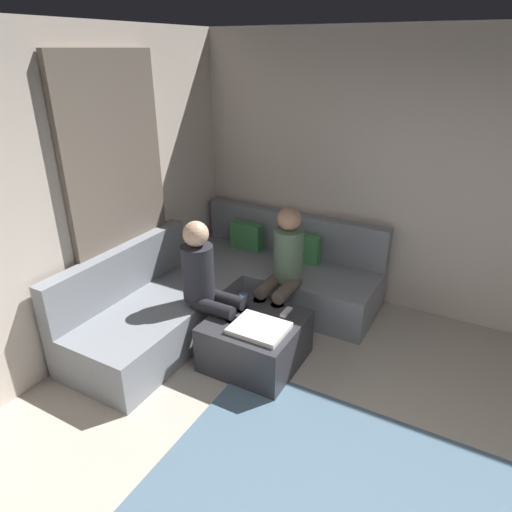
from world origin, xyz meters
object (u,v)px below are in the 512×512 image
at_px(person_on_couch_back, 284,266).
at_px(person_on_couch_side, 208,282).
at_px(ottoman, 256,341).
at_px(sectional_couch, 229,289).
at_px(coffee_mug, 244,299).
at_px(game_remote, 286,312).

distance_m(person_on_couch_back, person_on_couch_side, 0.75).
xyz_separation_m(ottoman, person_on_couch_side, (-0.47, -0.01, 0.45)).
distance_m(sectional_couch, coffee_mug, 0.58).
bearing_deg(sectional_couch, ottoman, -42.02).
relative_size(sectional_couch, ottoman, 3.36).
bearing_deg(game_remote, person_on_couch_side, -160.79).
bearing_deg(coffee_mug, sectional_couch, 136.56).
distance_m(ottoman, person_on_couch_side, 0.65).
relative_size(sectional_couch, coffee_mug, 26.84).
relative_size(sectional_couch, person_on_couch_side, 2.12).
xyz_separation_m(coffee_mug, game_remote, (0.40, 0.04, -0.04)).
height_order(game_remote, person_on_couch_side, person_on_couch_side).
bearing_deg(person_on_couch_back, game_remote, 119.42).
distance_m(sectional_couch, game_remote, 0.88).
relative_size(coffee_mug, game_remote, 0.63).
distance_m(coffee_mug, game_remote, 0.40).
relative_size(sectional_couch, game_remote, 17.00).
bearing_deg(ottoman, coffee_mug, 140.71).
bearing_deg(ottoman, sectional_couch, 137.98).
height_order(coffee_mug, person_on_couch_side, person_on_couch_side).
distance_m(ottoman, person_on_couch_back, 0.76).
distance_m(ottoman, game_remote, 0.36).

